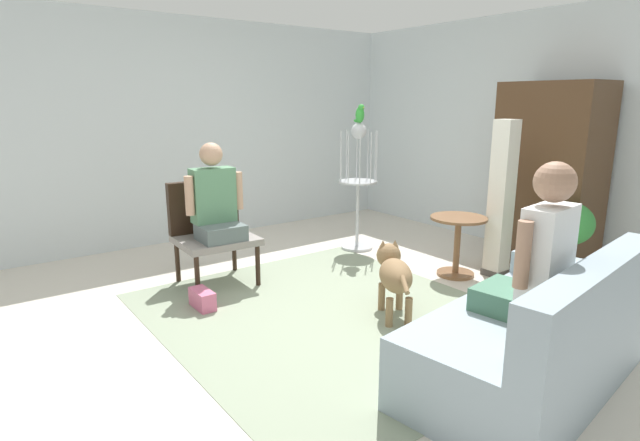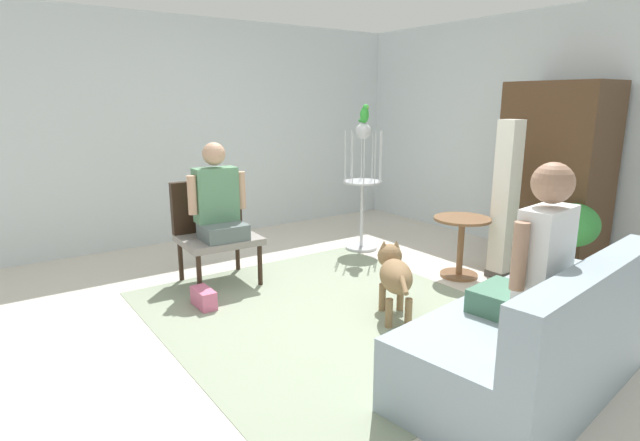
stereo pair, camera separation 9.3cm
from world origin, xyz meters
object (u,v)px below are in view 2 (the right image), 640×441
at_px(person_on_armchair, 218,200).
at_px(armchair, 213,224).
at_px(dog, 394,273).
at_px(potted_plant, 573,235).
at_px(person_on_couch, 536,258).
at_px(armoire_cabinet, 554,176).
at_px(column_lamp, 505,201).
at_px(couch, 535,342).
at_px(parrot, 365,114).
at_px(bird_cage_stand, 362,183).
at_px(handbag, 204,298).
at_px(round_end_table, 461,240).

bearing_deg(person_on_armchair, armchair, 177.26).
xyz_separation_m(dog, potted_plant, (0.44, 1.75, 0.13)).
bearing_deg(person_on_couch, armoire_cabinet, 118.88).
distance_m(dog, column_lamp, 1.53).
distance_m(person_on_couch, column_lamp, 2.03).
xyz_separation_m(potted_plant, column_lamp, (-0.53, -0.28, 0.26)).
bearing_deg(couch, potted_plant, 113.86).
xyz_separation_m(dog, parrot, (-1.57, 0.99, 1.17)).
distance_m(bird_cage_stand, armoire_cabinet, 1.96).
bearing_deg(couch, armchair, -165.53).
bearing_deg(handbag, armoire_cabinet, 73.65).
height_order(armchair, handbag, armchair).
height_order(person_on_armchair, potted_plant, person_on_armchair).
bearing_deg(round_end_table, armchair, -123.58).
xyz_separation_m(couch, round_end_table, (-1.56, 1.22, 0.06)).
bearing_deg(potted_plant, person_on_couch, -67.31).
bearing_deg(armoire_cabinet, bird_cage_stand, -142.40).
xyz_separation_m(couch, person_on_armchair, (-2.70, -0.74, 0.49)).
bearing_deg(round_end_table, armoire_cabinet, 75.14).
height_order(person_on_armchair, parrot, parrot).
xyz_separation_m(person_on_armchair, parrot, (-0.12, 1.79, 0.72)).
relative_size(armchair, column_lamp, 0.63).
distance_m(person_on_armchair, parrot, 1.94).
bearing_deg(handbag, round_end_table, 73.00).
xyz_separation_m(armchair, column_lamp, (1.52, 2.27, 0.20)).
xyz_separation_m(round_end_table, dog, (0.31, -1.15, -0.01)).
height_order(parrot, potted_plant, parrot).
distance_m(couch, parrot, 3.24).
distance_m(person_on_armchair, handbag, 0.91).
height_order(person_on_couch, column_lamp, column_lamp).
bearing_deg(person_on_armchair, bird_cage_stand, 94.17).
relative_size(person_on_armchair, armoire_cabinet, 0.46).
xyz_separation_m(person_on_armchair, handbag, (0.44, -0.35, -0.72)).
bearing_deg(parrot, dog, -32.11).
bearing_deg(person_on_armchair, dog, 28.93).
height_order(person_on_armchair, handbag, person_on_armchair).
distance_m(round_end_table, armoire_cabinet, 1.20).
distance_m(person_on_couch, handbag, 2.58).
xyz_separation_m(person_on_armchair, column_lamp, (1.37, 2.28, -0.05)).
xyz_separation_m(bird_cage_stand, column_lamp, (1.50, 0.49, -0.02)).
bearing_deg(column_lamp, person_on_couch, -50.31).
height_order(bird_cage_stand, column_lamp, column_lamp).
distance_m(armchair, round_end_table, 2.35).
xyz_separation_m(couch, bird_cage_stand, (-2.83, 1.05, 0.46)).
height_order(person_on_armchair, dog, person_on_armchair).
height_order(person_on_armchair, column_lamp, column_lamp).
bearing_deg(column_lamp, armoire_cabinet, 86.30).
relative_size(round_end_table, bird_cage_stand, 0.41).
bearing_deg(armchair, person_on_couch, 14.17).
xyz_separation_m(bird_cage_stand, potted_plant, (2.03, 0.77, -0.27)).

